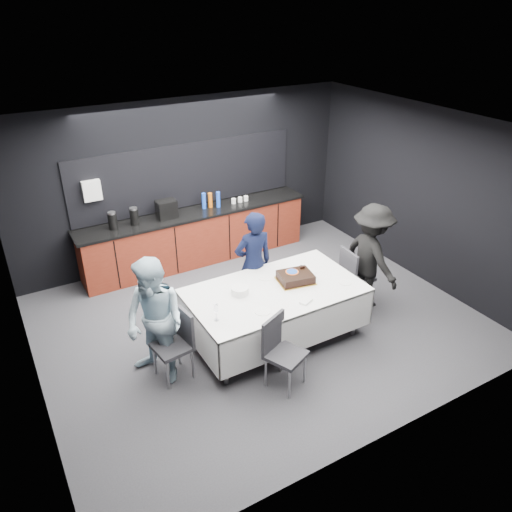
{
  "coord_description": "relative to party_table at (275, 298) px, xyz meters",
  "views": [
    {
      "loc": [
        -3.02,
        -5.16,
        4.29
      ],
      "look_at": [
        0.0,
        0.1,
        1.05
      ],
      "focal_mm": 35.0,
      "sensor_mm": 36.0,
      "label": 1
    }
  ],
  "objects": [
    {
      "name": "kitchenette",
      "position": [
        -0.02,
        2.62,
        -0.1
      ],
      "size": [
        4.1,
        0.64,
        2.05
      ],
      "color": "#5D1B0E",
      "rests_on": "ground"
    },
    {
      "name": "chair_near",
      "position": [
        -0.42,
        -0.81,
        -0.11
      ],
      "size": [
        0.55,
        0.55,
        0.92
      ],
      "color": "#2A292E",
      "rests_on": "ground"
    },
    {
      "name": "person_center",
      "position": [
        0.08,
        0.71,
        0.16
      ],
      "size": [
        0.61,
        0.42,
        1.61
      ],
      "primitive_type": "imported",
      "rotation": [
        0.0,
        0.0,
        3.09
      ],
      "color": "black",
      "rests_on": "ground"
    },
    {
      "name": "person_right",
      "position": [
        1.69,
        0.02,
        0.17
      ],
      "size": [
        0.63,
        1.06,
        1.63
      ],
      "primitive_type": "imported",
      "rotation": [
        0.0,
        0.0,
        1.55
      ],
      "color": "black",
      "rests_on": "ground"
    },
    {
      "name": "plate_stack",
      "position": [
        -0.46,
        0.13,
        0.19
      ],
      "size": [
        0.23,
        0.23,
        0.1
      ],
      "primitive_type": "cylinder",
      "color": "white",
      "rests_on": "party_table"
    },
    {
      "name": "loose_plate_near",
      "position": [
        -0.4,
        -0.36,
        0.14
      ],
      "size": [
        0.21,
        0.21,
        0.01
      ],
      "primitive_type": "cylinder",
      "color": "white",
      "rests_on": "party_table"
    },
    {
      "name": "fork_pile",
      "position": [
        0.18,
        -0.46,
        0.15
      ],
      "size": [
        0.2,
        0.17,
        0.03
      ],
      "primitive_type": "cube",
      "rotation": [
        0.0,
        0.0,
        0.42
      ],
      "color": "white",
      "rests_on": "party_table"
    },
    {
      "name": "loose_plate_far",
      "position": [
        0.04,
        0.32,
        0.14
      ],
      "size": [
        0.18,
        0.18,
        0.01
      ],
      "primitive_type": "cylinder",
      "color": "white",
      "rests_on": "party_table"
    },
    {
      "name": "champagne_flute",
      "position": [
        -0.98,
        -0.24,
        0.3
      ],
      "size": [
        0.06,
        0.06,
        0.22
      ],
      "color": "white",
      "rests_on": "party_table"
    },
    {
      "name": "chair_right",
      "position": [
        1.48,
        0.14,
        -0.11
      ],
      "size": [
        0.45,
        0.45,
        0.92
      ],
      "color": "#2A292E",
      "rests_on": "ground"
    },
    {
      "name": "chair_left",
      "position": [
        -1.42,
        -0.05,
        -0.11
      ],
      "size": [
        0.47,
        0.47,
        0.92
      ],
      "color": "#2A292E",
      "rests_on": "ground"
    },
    {
      "name": "person_left",
      "position": [
        -1.65,
        0.03,
        0.18
      ],
      "size": [
        0.92,
        1.0,
        1.64
      ],
      "primitive_type": "imported",
      "rotation": [
        0.0,
        0.0,
        -1.08
      ],
      "color": "#A8C5D4",
      "rests_on": "ground"
    },
    {
      "name": "party_table",
      "position": [
        0.0,
        0.0,
        0.0
      ],
      "size": [
        2.32,
        1.32,
        0.78
      ],
      "color": "#99999E",
      "rests_on": "ground"
    },
    {
      "name": "ground",
      "position": [
        0.0,
        0.4,
        -0.64
      ],
      "size": [
        6.0,
        6.0,
        0.0
      ],
      "primitive_type": "plane",
      "color": "#3C3C41",
      "rests_on": "ground"
    },
    {
      "name": "cake_assembly",
      "position": [
        0.36,
        0.04,
        0.2
      ],
      "size": [
        0.54,
        0.47,
        0.16
      ],
      "color": "gold",
      "rests_on": "party_table"
    },
    {
      "name": "loose_plate_right_b",
      "position": [
        0.92,
        -0.33,
        0.14
      ],
      "size": [
        0.18,
        0.18,
        0.01
      ],
      "primitive_type": "cylinder",
      "color": "white",
      "rests_on": "party_table"
    },
    {
      "name": "loose_plate_right_a",
      "position": [
        0.67,
        0.15,
        0.14
      ],
      "size": [
        0.2,
        0.2,
        0.01
      ],
      "primitive_type": "cylinder",
      "color": "white",
      "rests_on": "party_table"
    },
    {
      "name": "room_shell",
      "position": [
        0.0,
        0.4,
        1.22
      ],
      "size": [
        6.04,
        5.04,
        2.82
      ],
      "color": "white",
      "rests_on": "ground"
    }
  ]
}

